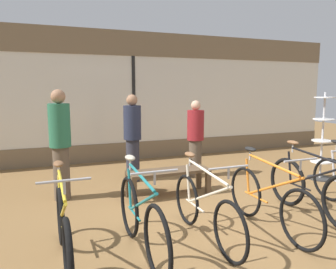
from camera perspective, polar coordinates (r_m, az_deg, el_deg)
ground_plane at (r=4.74m, az=8.56°, el=-14.46°), size 24.00×24.00×0.00m
shop_back_wall at (r=8.32m, az=-6.04°, el=6.84°), size 12.00×0.08×3.20m
bicycle_far_left at (r=3.64m, az=-17.73°, el=-15.45°), size 0.46×1.71×1.03m
bicycle_left at (r=3.67m, az=-4.75°, el=-14.41°), size 0.46×1.76×1.05m
bicycle_center_left at (r=4.02m, az=6.46°, el=-12.78°), size 0.46×1.74×1.02m
bicycle_center_right at (r=4.44m, az=17.23°, el=-10.89°), size 0.46×1.78×1.03m
bicycle_right at (r=5.09m, az=23.88°, el=-8.71°), size 0.46×1.79×1.05m
accessory_rack at (r=7.19m, az=25.23°, el=-1.50°), size 0.48×0.48×1.73m
display_bench at (r=5.57m, az=0.11°, el=-6.99°), size 1.40×0.44×0.44m
customer_near_rack at (r=6.69m, az=4.79°, el=-0.50°), size 0.42×0.42×1.57m
customer_by_window at (r=6.38m, az=-6.21°, el=-0.27°), size 0.47×0.47×1.69m
customer_mid_floor at (r=5.54m, az=-18.26°, el=-1.28°), size 0.35×0.35×1.79m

